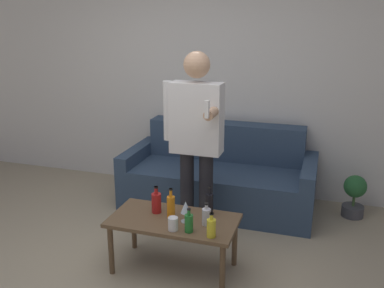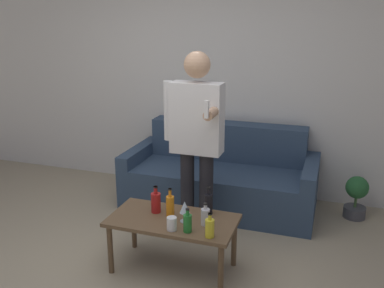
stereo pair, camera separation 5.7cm
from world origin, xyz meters
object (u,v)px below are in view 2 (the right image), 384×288
coffee_table (173,225)px  person_standing_front (196,133)px  couch (221,178)px  bottle_orange (205,216)px

coffee_table → person_standing_front: size_ratio=0.59×
couch → coffee_table: couch is taller
couch → bottle_orange: 1.40m
couch → bottle_orange: size_ratio=11.22×
coffee_table → person_standing_front: (0.00, 0.58, 0.61)m
bottle_orange → person_standing_front: size_ratio=0.10×
coffee_table → bottle_orange: (0.27, -0.01, 0.12)m
coffee_table → bottle_orange: bearing=-3.0°
couch → person_standing_front: (-0.03, -0.77, 0.70)m
person_standing_front → coffee_table: bearing=-90.5°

